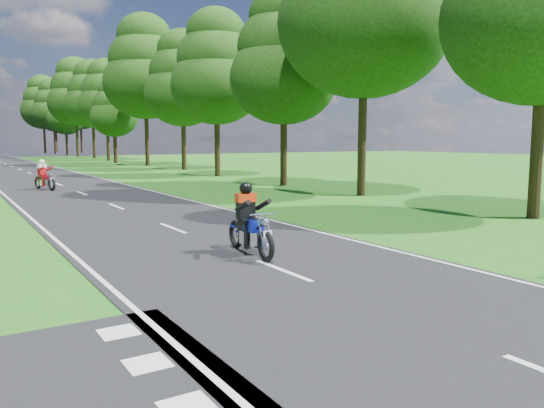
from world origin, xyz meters
TOP-DOWN VIEW (x-y plane):
  - ground at (0.00, 0.00)m, footprint 160.00×160.00m
  - main_road at (0.00, 50.00)m, footprint 7.00×140.00m
  - road_markings at (-0.14, 48.13)m, footprint 7.40×140.00m
  - treeline at (1.43, 60.06)m, footprint 40.00×115.35m
  - rider_near_blue at (0.18, 3.65)m, footprint 0.85×2.06m
  - rider_far_red at (-1.22, 22.92)m, footprint 1.13×2.01m

SIDE VIEW (x-z plane):
  - ground at x=0.00m, z-range 0.00..0.00m
  - main_road at x=0.00m, z-range 0.00..0.02m
  - road_markings at x=-0.14m, z-range 0.02..0.03m
  - rider_far_red at x=-1.22m, z-range 0.02..1.61m
  - rider_near_blue at x=0.18m, z-range 0.02..1.69m
  - treeline at x=1.43m, z-range 0.86..15.65m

